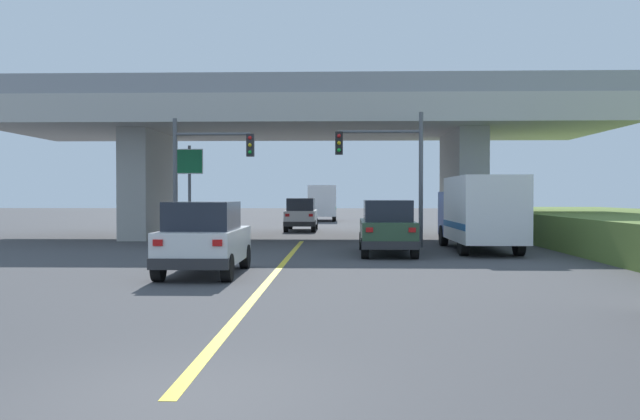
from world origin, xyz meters
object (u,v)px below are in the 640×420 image
object	(u,v)px
suv_lead	(204,238)
traffic_signal_nearside	(391,162)
traffic_signal_farside	(202,165)
semi_truck_distant	(323,202)
box_truck	(480,212)
sedan_oncoming	(301,214)
suv_crossing	(387,227)
highway_sign	(189,172)

from	to	relation	value
suv_lead	traffic_signal_nearside	bearing A→B (deg)	59.10
traffic_signal_farside	semi_truck_distant	size ratio (longest dim) A/B	0.84
suv_lead	semi_truck_distant	bearing A→B (deg)	86.78
traffic_signal_farside	semi_truck_distant	xyz separation A→B (m)	(4.35, 29.43, -1.91)
suv_lead	box_truck	size ratio (longest dim) A/B	0.61
suv_lead	traffic_signal_farside	xyz separation A→B (m)	(-2.13, 10.06, 2.49)
semi_truck_distant	box_truck	bearing A→B (deg)	-77.40
box_truck	semi_truck_distant	bearing A→B (deg)	102.60
traffic_signal_farside	suv_lead	bearing A→B (deg)	-78.06
sedan_oncoming	semi_truck_distant	xyz separation A→B (m)	(0.90, 16.22, 0.58)
semi_truck_distant	suv_crossing	bearing A→B (deg)	-84.34
box_truck	suv_crossing	bearing A→B (deg)	-157.51
box_truck	suv_lead	bearing A→B (deg)	-138.64
box_truck	highway_sign	xyz separation A→B (m)	(-12.63, 5.05, 1.73)
sedan_oncoming	traffic_signal_farside	size ratio (longest dim) A/B	0.87
sedan_oncoming	traffic_signal_nearside	distance (m)	14.41
box_truck	sedan_oncoming	world-z (taller)	box_truck
suv_crossing	traffic_signal_nearside	xyz separation A→B (m)	(0.41, 3.27, 2.57)
suv_crossing	traffic_signal_farside	distance (m)	8.73
traffic_signal_farside	highway_sign	xyz separation A→B (m)	(-1.28, 3.12, -0.22)
box_truck	highway_sign	size ratio (longest dim) A/B	1.53
suv_crossing	box_truck	distance (m)	4.09
traffic_signal_nearside	highway_sign	size ratio (longest dim) A/B	1.25
traffic_signal_farside	box_truck	bearing A→B (deg)	-9.65
suv_lead	sedan_oncoming	xyz separation A→B (m)	(1.32, 23.27, 0.00)
suv_crossing	sedan_oncoming	xyz separation A→B (m)	(-4.16, 16.69, -0.00)
traffic_signal_nearside	traffic_signal_farside	bearing A→B (deg)	178.47
sedan_oncoming	traffic_signal_nearside	size ratio (longest dim) A/B	0.84
suv_lead	suv_crossing	xyz separation A→B (m)	(5.48, 6.57, 0.00)
traffic_signal_nearside	highway_sign	world-z (taller)	traffic_signal_nearside
suv_crossing	sedan_oncoming	size ratio (longest dim) A/B	1.01
highway_sign	semi_truck_distant	distance (m)	26.96
suv_lead	box_truck	world-z (taller)	box_truck
suv_crossing	sedan_oncoming	world-z (taller)	same
suv_crossing	traffic_signal_farside	size ratio (longest dim) A/B	0.88
highway_sign	traffic_signal_nearside	bearing A→B (deg)	-19.75
suv_lead	suv_crossing	distance (m)	8.56
box_truck	highway_sign	bearing A→B (deg)	158.20
box_truck	semi_truck_distant	world-z (taller)	semi_truck_distant
box_truck	highway_sign	distance (m)	13.71
traffic_signal_nearside	suv_lead	bearing A→B (deg)	-120.90
highway_sign	semi_truck_distant	size ratio (longest dim) A/B	0.70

